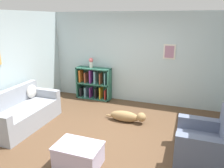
# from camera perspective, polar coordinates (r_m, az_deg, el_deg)

# --- Properties ---
(ground_plane) EXTENTS (14.00, 14.00, 0.00)m
(ground_plane) POSITION_cam_1_polar(r_m,az_deg,el_deg) (4.81, -1.66, -13.40)
(ground_plane) COLOR brown
(wall_back) EXTENTS (5.60, 0.13, 2.60)m
(wall_back) POSITION_cam_1_polar(r_m,az_deg,el_deg) (6.39, 5.68, 6.69)
(wall_back) COLOR silver
(wall_back) RESTS_ON ground_plane
(wall_left) EXTENTS (0.13, 5.00, 2.60)m
(wall_left) POSITION_cam_1_polar(r_m,az_deg,el_deg) (5.73, -26.35, 3.83)
(wall_left) COLOR silver
(wall_left) RESTS_ON ground_plane
(couch) EXTENTS (0.86, 1.79, 0.85)m
(couch) POSITION_cam_1_polar(r_m,az_deg,el_deg) (5.53, -22.54, -6.97)
(couch) COLOR #9399A3
(couch) RESTS_ON ground_plane
(bookshelf) EXTENTS (1.07, 0.33, 0.98)m
(bookshelf) POSITION_cam_1_polar(r_m,az_deg,el_deg) (6.78, -4.80, 0.15)
(bookshelf) COLOR #2D6B56
(bookshelf) RESTS_ON ground_plane
(recliner_chair) EXTENTS (0.91, 0.93, 0.95)m
(recliner_chair) POSITION_cam_1_polar(r_m,az_deg,el_deg) (4.27, 23.52, -13.96)
(recliner_chair) COLOR slate
(recliner_chair) RESTS_ON ground_plane
(coffee_table) EXTENTS (0.78, 0.54, 0.38)m
(coffee_table) POSITION_cam_1_polar(r_m,az_deg,el_deg) (3.94, -8.74, -17.63)
(coffee_table) COLOR #BCB2D1
(coffee_table) RESTS_ON ground_plane
(dog) EXTENTS (1.03, 0.24, 0.29)m
(dog) POSITION_cam_1_polar(r_m,az_deg,el_deg) (5.35, 4.06, -8.44)
(dog) COLOR #9E7A4C
(dog) RESTS_ON ground_plane
(vase) EXTENTS (0.13, 0.13, 0.30)m
(vase) POSITION_cam_1_polar(r_m,az_deg,el_deg) (6.62, -5.49, 5.71)
(vase) COLOR silver
(vase) RESTS_ON bookshelf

